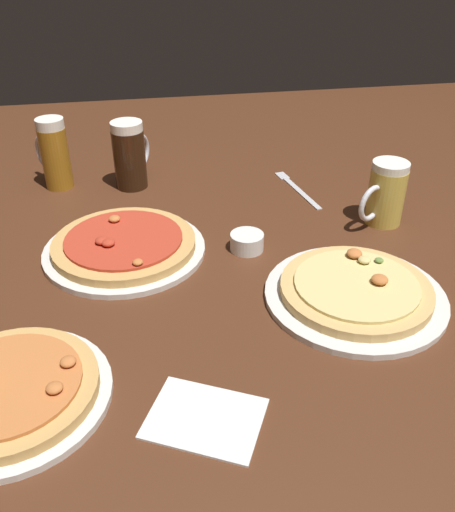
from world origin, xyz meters
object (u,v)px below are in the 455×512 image
at_px(pizza_plate_side, 10,391).
at_px(beer_mug_pale, 385,194).
at_px(beer_mug_dark, 130,155).
at_px(napkin_folded, 205,417).
at_px(fork_left, 297,188).
at_px(ramekin_sauce, 247,242).
at_px(pizza_plate_near, 356,291).
at_px(pizza_plate_far, 124,246).
at_px(beer_mug_amber, 54,154).

height_order(pizza_plate_side, beer_mug_pale, beer_mug_pale).
height_order(beer_mug_dark, napkin_folded, beer_mug_dark).
distance_m(beer_mug_dark, fork_left, 0.43).
relative_size(ramekin_sauce, fork_left, 0.30).
relative_size(beer_mug_pale, ramekin_sauce, 2.06).
bearing_deg(ramekin_sauce, pizza_plate_near, -51.96).
relative_size(pizza_plate_side, beer_mug_dark, 1.71).
bearing_deg(pizza_plate_side, fork_left, 45.21).
xyz_separation_m(pizza_plate_near, pizza_plate_side, (-0.59, -0.15, 0.00)).
bearing_deg(beer_mug_dark, beer_mug_pale, -28.59).
bearing_deg(pizza_plate_side, pizza_plate_far, 65.95).
height_order(pizza_plate_near, pizza_plate_far, pizza_plate_near).
xyz_separation_m(beer_mug_amber, napkin_folded, (0.26, -0.84, -0.08)).
bearing_deg(beer_mug_dark, ramekin_sauce, -58.18).
bearing_deg(pizza_plate_near, ramekin_sauce, 128.04).
distance_m(pizza_plate_side, napkin_folded, 0.29).
distance_m(pizza_plate_far, napkin_folded, 0.48).
distance_m(beer_mug_pale, ramekin_sauce, 0.34).
bearing_deg(fork_left, beer_mug_pale, -55.57).
relative_size(pizza_plate_far, beer_mug_pale, 2.30).
height_order(pizza_plate_far, beer_mug_amber, beer_mug_amber).
relative_size(pizza_plate_side, fork_left, 1.26).
bearing_deg(pizza_plate_far, ramekin_sauce, -7.40).
bearing_deg(beer_mug_amber, beer_mug_pale, -24.20).
bearing_deg(pizza_plate_far, beer_mug_amber, 113.92).
xyz_separation_m(pizza_plate_far, pizza_plate_side, (-0.17, -0.38, 0.00)).
xyz_separation_m(pizza_plate_side, ramekin_sauce, (0.43, 0.35, 0.00)).
distance_m(beer_mug_dark, beer_mug_pale, 0.63).
xyz_separation_m(beer_mug_pale, fork_left, (-0.14, 0.20, -0.07)).
distance_m(pizza_plate_side, ramekin_sauce, 0.55).
distance_m(beer_mug_dark, beer_mug_amber, 0.19).
xyz_separation_m(pizza_plate_side, beer_mug_amber, (0.01, 0.75, 0.07)).
relative_size(beer_mug_dark, beer_mug_amber, 0.95).
height_order(beer_mug_amber, beer_mug_pale, beer_mug_amber).
xyz_separation_m(beer_mug_pale, napkin_folded, (-0.48, -0.50, -0.07)).
distance_m(beer_mug_amber, ramekin_sauce, 0.58).
xyz_separation_m(pizza_plate_side, napkin_folded, (0.27, -0.09, -0.01)).
distance_m(pizza_plate_near, beer_mug_amber, 0.84).
height_order(ramekin_sauce, napkin_folded, ramekin_sauce).
relative_size(pizza_plate_near, napkin_folded, 2.10).
xyz_separation_m(pizza_plate_near, ramekin_sauce, (-0.16, 0.21, 0.00)).
height_order(pizza_plate_near, beer_mug_amber, beer_mug_amber).
distance_m(pizza_plate_near, fork_left, 0.47).
distance_m(pizza_plate_near, pizza_plate_far, 0.48).
relative_size(pizza_plate_far, pizza_plate_side, 1.15).
xyz_separation_m(beer_mug_dark, beer_mug_amber, (-0.19, 0.03, 0.00)).
xyz_separation_m(pizza_plate_side, beer_mug_pale, (0.75, 0.41, 0.06)).
bearing_deg(beer_mug_pale, pizza_plate_side, -151.24).
bearing_deg(beer_mug_amber, ramekin_sauce, -43.66).
relative_size(beer_mug_pale, fork_left, 0.63).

